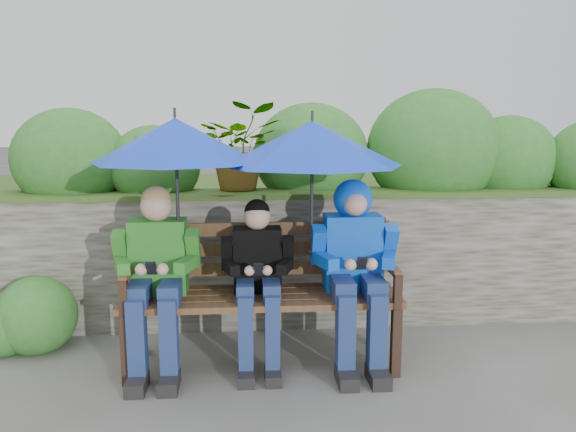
{
  "coord_description": "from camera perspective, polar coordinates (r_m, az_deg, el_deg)",
  "views": [
    {
      "loc": [
        -0.27,
        -3.46,
        1.57
      ],
      "look_at": [
        0.0,
        0.1,
        0.95
      ],
      "focal_mm": 35.0,
      "sensor_mm": 36.0,
      "label": 1
    }
  ],
  "objects": [
    {
      "name": "ground",
      "position": [
        3.81,
        0.12,
        -14.5
      ],
      "size": [
        60.0,
        60.0,
        0.0
      ],
      "primitive_type": "plane",
      "color": "#555347",
      "rests_on": "ground"
    },
    {
      "name": "garden_backdrop",
      "position": [
        5.13,
        -1.81,
        -0.39
      ],
      "size": [
        8.12,
        2.87,
        1.89
      ],
      "color": "#4F4A3F",
      "rests_on": "ground"
    },
    {
      "name": "park_bench",
      "position": [
        3.64,
        -2.7,
        -6.87
      ],
      "size": [
        1.74,
        0.51,
        0.92
      ],
      "color": "#301F17",
      "rests_on": "ground"
    },
    {
      "name": "boy_left",
      "position": [
        3.57,
        -13.2,
        -5.39
      ],
      "size": [
        0.53,
        0.61,
        1.16
      ],
      "color": "#316421",
      "rests_on": "ground"
    },
    {
      "name": "boy_middle",
      "position": [
        3.55,
        -3.08,
        -5.88
      ],
      "size": [
        0.46,
        0.53,
        1.07
      ],
      "color": "black",
      "rests_on": "ground"
    },
    {
      "name": "boy_right",
      "position": [
        3.59,
        6.8,
        -4.19
      ],
      "size": [
        0.54,
        0.66,
        1.19
      ],
      "color": "blue",
      "rests_on": "ground"
    },
    {
      "name": "umbrella_left",
      "position": [
        3.51,
        -11.35,
        7.53
      ],
      "size": [
        1.03,
        1.03,
        0.94
      ],
      "color": "#0C35DF",
      "rests_on": "ground"
    },
    {
      "name": "umbrella_right",
      "position": [
        3.49,
        2.46,
        7.39
      ],
      "size": [
        1.14,
        1.14,
        0.91
      ],
      "color": "#0C35DF",
      "rests_on": "ground"
    }
  ]
}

